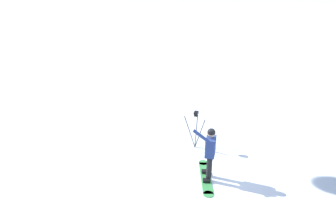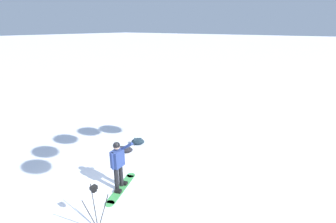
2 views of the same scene
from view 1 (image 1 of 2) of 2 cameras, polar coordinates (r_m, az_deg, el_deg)
name	(u,v)px [view 1 (image 1 of 2)]	position (r m, az deg, el deg)	size (l,w,h in m)	color
ground_plane	(232,175)	(9.95, 11.11, -10.90)	(300.00, 300.00, 0.00)	white
snowboarder	(210,149)	(9.19, 7.37, -6.56)	(0.62, 0.53, 1.64)	black
snowboard	(206,177)	(9.73, 6.62, -11.30)	(0.82, 1.73, 0.10)	#3F994C
camera_tripod	(196,122)	(10.74, 4.88, -1.84)	(0.73, 0.56, 1.33)	#262628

